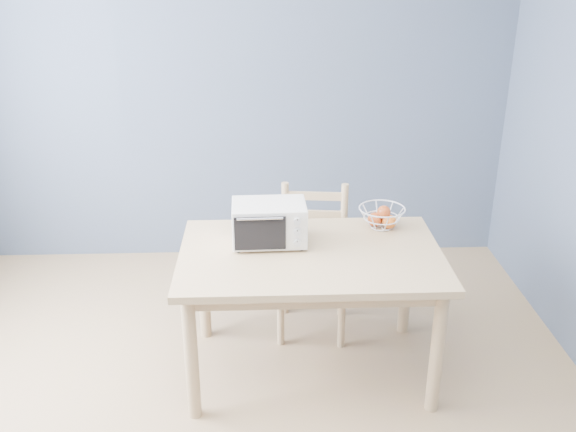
{
  "coord_description": "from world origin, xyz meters",
  "views": [
    {
      "loc": [
        0.2,
        -2.35,
        2.27
      ],
      "look_at": [
        0.33,
        0.77,
        0.93
      ],
      "focal_mm": 40.0,
      "sensor_mm": 36.0,
      "label": 1
    }
  ],
  "objects_px": {
    "dining_table": "(311,269)",
    "fruit_basket": "(382,216)",
    "toaster_oven": "(266,223)",
    "dining_chair": "(313,262)"
  },
  "relations": [
    {
      "from": "fruit_basket",
      "to": "dining_table",
      "type": "bearing_deg",
      "value": -144.63
    },
    {
      "from": "dining_table",
      "to": "toaster_oven",
      "type": "relative_size",
      "value": 3.47
    },
    {
      "from": "dining_table",
      "to": "fruit_basket",
      "type": "relative_size",
      "value": 4.75
    },
    {
      "from": "dining_chair",
      "to": "dining_table",
      "type": "bearing_deg",
      "value": -90.02
    },
    {
      "from": "dining_table",
      "to": "toaster_oven",
      "type": "bearing_deg",
      "value": 153.06
    },
    {
      "from": "toaster_oven",
      "to": "dining_chair",
      "type": "height_order",
      "value": "toaster_oven"
    },
    {
      "from": "toaster_oven",
      "to": "dining_chair",
      "type": "xyz_separation_m",
      "value": [
        0.29,
        0.34,
        -0.42
      ]
    },
    {
      "from": "dining_table",
      "to": "fruit_basket",
      "type": "xyz_separation_m",
      "value": [
        0.43,
        0.31,
        0.17
      ]
    },
    {
      "from": "toaster_oven",
      "to": "fruit_basket",
      "type": "height_order",
      "value": "toaster_oven"
    },
    {
      "from": "fruit_basket",
      "to": "dining_chair",
      "type": "bearing_deg",
      "value": 157.56
    }
  ]
}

